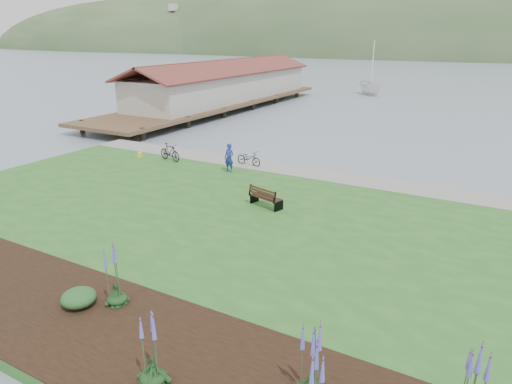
{
  "coord_description": "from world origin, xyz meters",
  "views": [
    {
      "loc": [
        9.16,
        -17.09,
        8.16
      ],
      "look_at": [
        -0.47,
        0.11,
        1.3
      ],
      "focal_mm": 32.0,
      "sensor_mm": 36.0,
      "label": 1
    }
  ],
  "objects_px": {
    "park_bench": "(265,197)",
    "sailboat": "(370,95)",
    "bicycle_a": "(249,158)",
    "person": "(229,156)"
  },
  "relations": [
    {
      "from": "park_bench",
      "to": "sailboat",
      "type": "height_order",
      "value": "sailboat"
    },
    {
      "from": "park_bench",
      "to": "bicycle_a",
      "type": "distance_m",
      "value": 7.28
    },
    {
      "from": "bicycle_a",
      "to": "sailboat",
      "type": "height_order",
      "value": "sailboat"
    },
    {
      "from": "person",
      "to": "bicycle_a",
      "type": "distance_m",
      "value": 1.93
    },
    {
      "from": "park_bench",
      "to": "person",
      "type": "height_order",
      "value": "person"
    },
    {
      "from": "person",
      "to": "sailboat",
      "type": "distance_m",
      "value": 42.87
    },
    {
      "from": "park_bench",
      "to": "sailboat",
      "type": "bearing_deg",
      "value": 115.69
    },
    {
      "from": "bicycle_a",
      "to": "sailboat",
      "type": "bearing_deg",
      "value": 12.17
    },
    {
      "from": "bicycle_a",
      "to": "sailboat",
      "type": "xyz_separation_m",
      "value": [
        -3.97,
        40.86,
        -0.86
      ]
    },
    {
      "from": "bicycle_a",
      "to": "sailboat",
      "type": "distance_m",
      "value": 41.06
    }
  ]
}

